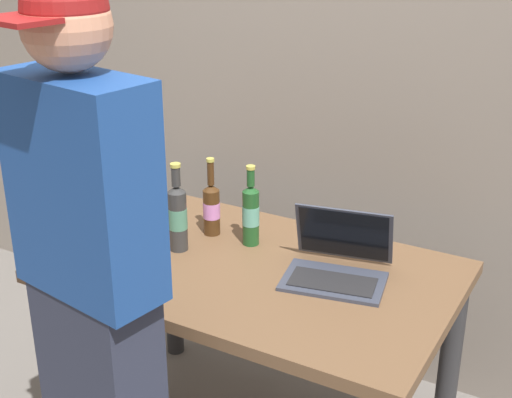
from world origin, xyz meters
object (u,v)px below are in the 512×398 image
at_px(person_figure, 93,291).
at_px(laptop, 338,262).
at_px(beer_bottle_brown, 178,216).
at_px(beer_bottle_green, 251,213).
at_px(beer_bottle_dark, 212,207).

bearing_deg(person_figure, laptop, 58.79).
xyz_separation_m(beer_bottle_brown, person_figure, (0.15, -0.60, 0.04)).
relative_size(beer_bottle_green, beer_bottle_brown, 0.93).
xyz_separation_m(beer_bottle_dark, beer_bottle_green, (0.17, -0.00, 0.01)).
bearing_deg(beer_bottle_dark, laptop, -7.47).
bearing_deg(beer_bottle_green, beer_bottle_brown, -140.60).
height_order(beer_bottle_green, beer_bottle_brown, beer_bottle_brown).
bearing_deg(laptop, beer_bottle_dark, 172.53).
xyz_separation_m(laptop, beer_bottle_brown, (-0.57, -0.10, 0.08)).
bearing_deg(laptop, beer_bottle_brown, -170.20).
bearing_deg(beer_bottle_dark, beer_bottle_green, -1.33).
relative_size(beer_bottle_green, person_figure, 0.17).
bearing_deg(beer_bottle_brown, person_figure, -76.14).
bearing_deg(beer_bottle_dark, beer_bottle_brown, -100.50).
xyz_separation_m(beer_bottle_green, beer_bottle_brown, (-0.20, -0.16, 0.01)).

